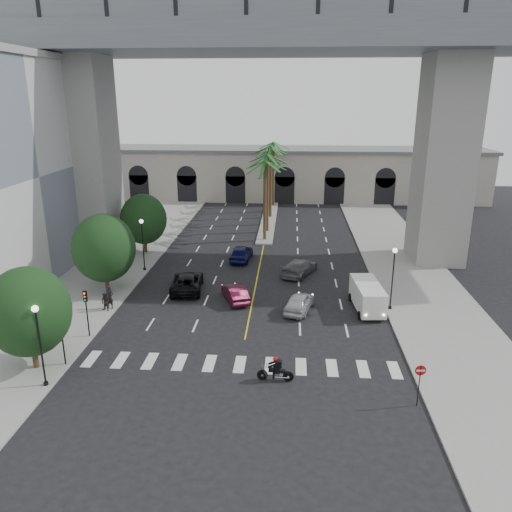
% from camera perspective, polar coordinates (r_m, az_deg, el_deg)
% --- Properties ---
extents(ground, '(140.00, 140.00, 0.00)m').
position_cam_1_polar(ground, '(34.76, -1.60, -11.04)').
color(ground, black).
rests_on(ground, ground).
extents(sidewalk_left, '(8.00, 100.00, 0.15)m').
position_cam_1_polar(sidewalk_left, '(51.56, -16.74, -1.87)').
color(sidewalk_left, gray).
rests_on(sidewalk_left, ground).
extents(sidewalk_right, '(8.00, 100.00, 0.15)m').
position_cam_1_polar(sidewalk_right, '(49.70, 17.69, -2.70)').
color(sidewalk_right, gray).
rests_on(sidewalk_right, ground).
extents(median, '(2.00, 24.00, 0.20)m').
position_cam_1_polar(median, '(70.36, 1.44, 4.09)').
color(median, gray).
rests_on(median, ground).
extents(pier_building, '(71.00, 10.50, 8.50)m').
position_cam_1_polar(pier_building, '(86.25, 2.01, 9.46)').
color(pier_building, beige).
rests_on(pier_building, ground).
extents(bridge, '(75.00, 13.00, 26.00)m').
position_cam_1_polar(bridge, '(52.32, 4.70, 19.66)').
color(bridge, gray).
rests_on(bridge, ground).
extents(palm_a, '(3.20, 3.20, 10.30)m').
position_cam_1_polar(palm_a, '(58.87, 1.04, 10.31)').
color(palm_a, '#47331E').
rests_on(palm_a, ground).
extents(palm_b, '(3.20, 3.20, 10.60)m').
position_cam_1_polar(palm_b, '(62.80, 1.34, 11.03)').
color(palm_b, '#47331E').
rests_on(palm_b, ground).
extents(palm_c, '(3.20, 3.20, 10.10)m').
position_cam_1_polar(palm_c, '(66.83, 1.24, 11.05)').
color(palm_c, '#47331E').
rests_on(palm_c, ground).
extents(palm_d, '(3.20, 3.20, 10.90)m').
position_cam_1_polar(palm_d, '(70.71, 1.71, 12.01)').
color(palm_d, '#47331E').
rests_on(palm_d, ground).
extents(palm_e, '(3.20, 3.20, 10.40)m').
position_cam_1_polar(palm_e, '(74.74, 1.64, 11.97)').
color(palm_e, '#47331E').
rests_on(palm_e, ground).
extents(palm_f, '(3.20, 3.20, 10.70)m').
position_cam_1_polar(palm_f, '(78.68, 2.00, 12.46)').
color(palm_f, '#47331E').
rests_on(palm_f, ground).
extents(street_tree_near, '(5.20, 5.20, 6.89)m').
position_cam_1_polar(street_tree_near, '(34.16, -24.58, -5.80)').
color(street_tree_near, '#382616').
rests_on(street_tree_near, ground).
extents(street_tree_mid, '(5.44, 5.44, 7.21)m').
position_cam_1_polar(street_tree_mid, '(45.17, -17.00, 0.87)').
color(street_tree_mid, '#382616').
rests_on(street_tree_mid, ground).
extents(street_tree_far, '(5.04, 5.04, 6.68)m').
position_cam_1_polar(street_tree_far, '(56.21, -12.72, 4.13)').
color(street_tree_far, '#382616').
rests_on(street_tree_far, ground).
extents(lamp_post_left_near, '(0.40, 0.40, 5.35)m').
position_cam_1_polar(lamp_post_left_near, '(32.15, -23.52, -8.70)').
color(lamp_post_left_near, black).
rests_on(lamp_post_left_near, ground).
extents(lamp_post_left_far, '(0.40, 0.40, 5.35)m').
position_cam_1_polar(lamp_post_left_far, '(50.37, -12.83, 1.75)').
color(lamp_post_left_far, black).
rests_on(lamp_post_left_far, ground).
extents(lamp_post_right, '(0.40, 0.40, 5.35)m').
position_cam_1_polar(lamp_post_right, '(41.44, 15.39, -1.94)').
color(lamp_post_right, black).
rests_on(lamp_post_right, ground).
extents(traffic_signal_near, '(0.25, 0.18, 3.65)m').
position_cam_1_polar(traffic_signal_near, '(34.40, -21.35, -7.99)').
color(traffic_signal_near, black).
rests_on(traffic_signal_near, ground).
extents(traffic_signal_far, '(0.25, 0.18, 3.65)m').
position_cam_1_polar(traffic_signal_far, '(37.71, -18.83, -5.42)').
color(traffic_signal_far, black).
rests_on(traffic_signal_far, ground).
extents(motorcycle_rider, '(2.27, 0.61, 1.63)m').
position_cam_1_polar(motorcycle_rider, '(31.41, 2.35, -12.88)').
color(motorcycle_rider, black).
rests_on(motorcycle_rider, ground).
extents(car_a, '(2.86, 4.72, 1.50)m').
position_cam_1_polar(car_a, '(40.94, 4.96, -5.29)').
color(car_a, '#B8B8BD').
rests_on(car_a, ground).
extents(car_b, '(2.97, 4.52, 1.41)m').
position_cam_1_polar(car_b, '(42.81, -2.41, -4.24)').
color(car_b, '#4D0F25').
rests_on(car_b, ground).
extents(car_c, '(3.20, 5.95, 1.59)m').
position_cam_1_polar(car_c, '(45.46, -7.88, -2.94)').
color(car_c, black).
rests_on(car_c, ground).
extents(car_d, '(4.12, 5.72, 1.54)m').
position_cam_1_polar(car_d, '(49.16, 4.98, -1.26)').
color(car_d, slate).
rests_on(car_d, ground).
extents(car_e, '(2.40, 5.02, 1.66)m').
position_cam_1_polar(car_e, '(53.18, -1.68, 0.36)').
color(car_e, '#0F1146').
rests_on(car_e, ground).
extents(cargo_van, '(2.51, 5.44, 2.25)m').
position_cam_1_polar(cargo_van, '(41.76, 12.62, -4.45)').
color(cargo_van, white).
rests_on(cargo_van, ground).
extents(pedestrian_a, '(0.80, 0.62, 1.95)m').
position_cam_1_polar(pedestrian_a, '(42.52, -16.40, -4.55)').
color(pedestrian_a, black).
rests_on(pedestrian_a, sidewalk_left).
extents(pedestrian_b, '(0.88, 0.76, 1.53)m').
position_cam_1_polar(pedestrian_b, '(42.20, -16.83, -5.06)').
color(pedestrian_b, black).
rests_on(pedestrian_b, sidewalk_left).
extents(do_not_enter_sign, '(0.63, 0.09, 2.58)m').
position_cam_1_polar(do_not_enter_sign, '(29.98, 18.22, -12.96)').
color(do_not_enter_sign, black).
rests_on(do_not_enter_sign, ground).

